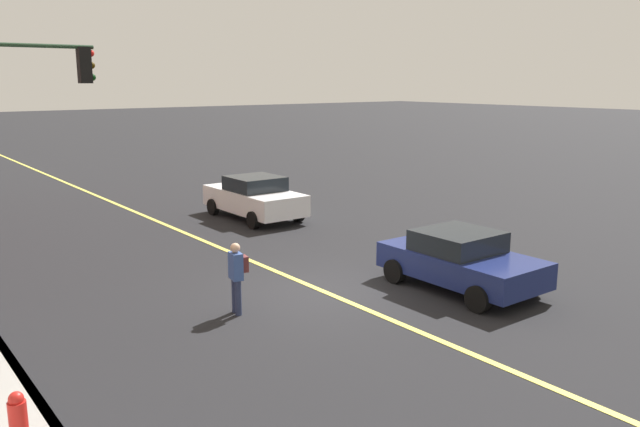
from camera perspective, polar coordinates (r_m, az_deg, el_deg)
ground at (r=15.41m, az=0.16°, el=-6.90°), size 200.00×200.00×0.00m
curb_edge at (r=12.73m, az=-25.74°, el=-11.91°), size 80.00×0.16×0.15m
lane_stripe_center at (r=15.41m, az=0.16°, el=-6.88°), size 80.00×0.16×0.01m
car_white at (r=23.33m, az=-5.85°, el=1.45°), size 4.35×2.06×1.54m
car_navy at (r=15.76m, az=12.38°, el=-4.02°), size 3.92×2.11×1.40m
pedestrian_with_backpack at (r=13.83m, az=-7.39°, el=-5.28°), size 0.41×0.41×1.57m
fire_hydrant at (r=9.78m, az=-25.21°, el=-16.64°), size 0.24×0.24×0.94m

